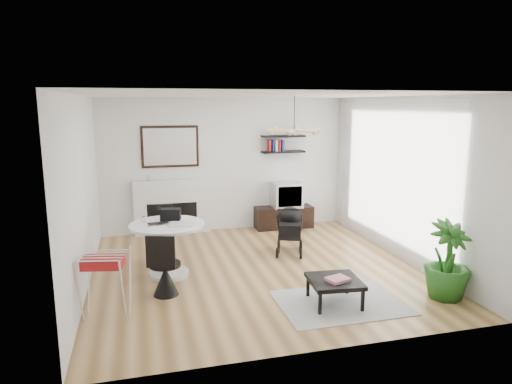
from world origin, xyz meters
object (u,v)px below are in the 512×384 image
object	(u,v)px
crt_tv	(286,194)
tv_console	(284,217)
stroller	(290,231)
fireplace	(172,200)
coffee_table	(335,282)
dining_table	(168,242)
potted_plant	(448,260)
drying_rack	(105,284)

from	to	relation	value
crt_tv	tv_console	bearing A→B (deg)	176.04
stroller	tv_console	bearing A→B (deg)	96.03
fireplace	stroller	distance (m)	2.58
crt_tv	coffee_table	world-z (taller)	crt_tv
dining_table	potted_plant	bearing A→B (deg)	-26.44
dining_table	crt_tv	bearing A→B (deg)	39.98
drying_rack	potted_plant	world-z (taller)	potted_plant
dining_table	stroller	bearing A→B (deg)	15.25
potted_plant	coffee_table	bearing A→B (deg)	172.81
fireplace	crt_tv	bearing A→B (deg)	-3.62
crt_tv	potted_plant	distance (m)	4.06
fireplace	dining_table	size ratio (longest dim) A/B	1.93
drying_rack	potted_plant	size ratio (longest dim) A/B	0.77
tv_console	drying_rack	distance (m)	4.79
crt_tv	drying_rack	size ratio (longest dim) A/B	0.74
drying_rack	coffee_table	bearing A→B (deg)	4.09
tv_console	potted_plant	xyz separation A→B (m)	(1.00, -3.94, 0.30)
crt_tv	stroller	xyz separation A→B (m)	(-0.46, -1.59, -0.33)
tv_console	drying_rack	xyz separation A→B (m)	(-3.38, -3.39, 0.20)
tv_console	potted_plant	bearing A→B (deg)	-75.78
tv_console	stroller	bearing A→B (deg)	-104.50
fireplace	drying_rack	xyz separation A→B (m)	(-1.08, -3.54, -0.26)
dining_table	coffee_table	bearing A→B (deg)	-37.94
stroller	coffee_table	world-z (taller)	stroller
fireplace	dining_table	bearing A→B (deg)	-96.12
drying_rack	coffee_table	size ratio (longest dim) A/B	1.15
fireplace	drying_rack	bearing A→B (deg)	-106.97
stroller	potted_plant	distance (m)	2.74
tv_console	coffee_table	bearing A→B (deg)	-98.08
dining_table	coffee_table	xyz separation A→B (m)	(2.01, -1.57, -0.23)
dining_table	tv_console	bearing A→B (deg)	40.55
stroller	potted_plant	size ratio (longest dim) A/B	0.84
fireplace	crt_tv	size ratio (longest dim) A/B	3.59
potted_plant	dining_table	bearing A→B (deg)	153.56
fireplace	tv_console	xyz separation A→B (m)	(2.30, -0.14, -0.46)
fireplace	coffee_table	bearing A→B (deg)	-65.61
fireplace	stroller	bearing A→B (deg)	-42.75
tv_console	drying_rack	bearing A→B (deg)	-134.85
fireplace	drying_rack	world-z (taller)	fireplace
fireplace	crt_tv	world-z (taller)	fireplace
crt_tv	potted_plant	xyz separation A→B (m)	(0.95, -3.94, -0.19)
fireplace	tv_console	distance (m)	2.35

